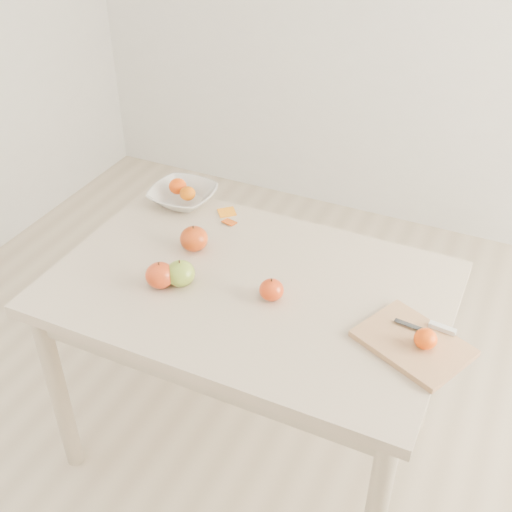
% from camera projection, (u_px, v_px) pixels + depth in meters
% --- Properties ---
extents(ground, '(3.50, 3.50, 0.00)m').
position_uv_depth(ground, '(250.00, 441.00, 2.39)').
color(ground, '#C6B293').
rests_on(ground, ground).
extents(table, '(1.20, 0.80, 0.75)m').
position_uv_depth(table, '(249.00, 308.00, 2.01)').
color(table, '#C2B093').
rests_on(table, ground).
extents(cutting_board, '(0.34, 0.30, 0.02)m').
position_uv_depth(cutting_board, '(413.00, 343.00, 1.73)').
color(cutting_board, tan).
rests_on(cutting_board, table).
extents(board_tangerine, '(0.06, 0.06, 0.05)m').
position_uv_depth(board_tangerine, '(426.00, 339.00, 1.69)').
color(board_tangerine, '#E24707').
rests_on(board_tangerine, cutting_board).
extents(fruit_bowl, '(0.23, 0.23, 0.06)m').
position_uv_depth(fruit_bowl, '(183.00, 196.00, 2.32)').
color(fruit_bowl, silver).
rests_on(fruit_bowl, table).
extents(bowl_tangerine_near, '(0.06, 0.06, 0.06)m').
position_uv_depth(bowl_tangerine_near, '(178.00, 186.00, 2.32)').
color(bowl_tangerine_near, '#D93B07').
rests_on(bowl_tangerine_near, fruit_bowl).
extents(bowl_tangerine_far, '(0.06, 0.06, 0.05)m').
position_uv_depth(bowl_tangerine_far, '(188.00, 193.00, 2.29)').
color(bowl_tangerine_far, '#CD6007').
rests_on(bowl_tangerine_far, fruit_bowl).
extents(orange_peel_a, '(0.07, 0.07, 0.01)m').
position_uv_depth(orange_peel_a, '(227.00, 213.00, 2.27)').
color(orange_peel_a, orange).
rests_on(orange_peel_a, table).
extents(orange_peel_b, '(0.05, 0.04, 0.01)m').
position_uv_depth(orange_peel_b, '(229.00, 223.00, 2.22)').
color(orange_peel_b, '#D64F0F').
rests_on(orange_peel_b, table).
extents(paring_knife, '(0.17, 0.05, 0.01)m').
position_uv_depth(paring_knife, '(437.00, 328.00, 1.75)').
color(paring_knife, white).
rests_on(paring_knife, cutting_board).
extents(apple_green, '(0.09, 0.09, 0.08)m').
position_uv_depth(apple_green, '(180.00, 273.00, 1.93)').
color(apple_green, olive).
rests_on(apple_green, table).
extents(apple_red_e, '(0.07, 0.07, 0.07)m').
position_uv_depth(apple_red_e, '(271.00, 290.00, 1.87)').
color(apple_red_e, '#A01309').
rests_on(apple_red_e, table).
extents(apple_red_c, '(0.09, 0.09, 0.08)m').
position_uv_depth(apple_red_c, '(160.00, 275.00, 1.92)').
color(apple_red_c, '#A00406').
rests_on(apple_red_c, table).
extents(apple_red_a, '(0.09, 0.09, 0.08)m').
position_uv_depth(apple_red_a, '(194.00, 239.00, 2.08)').
color(apple_red_a, '#8C0B05').
rests_on(apple_red_a, table).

